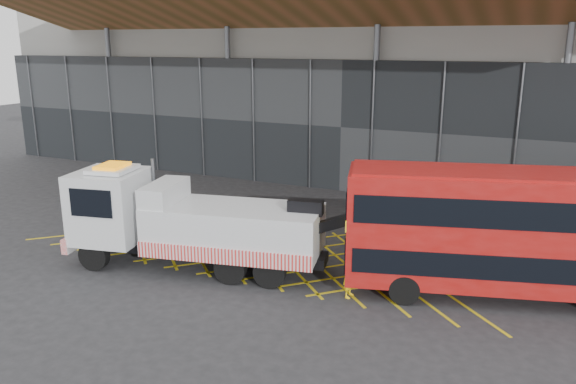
% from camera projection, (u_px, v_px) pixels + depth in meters
% --- Properties ---
extents(ground_plane, '(120.00, 120.00, 0.00)m').
position_uv_depth(ground_plane, '(216.00, 242.00, 26.17)').
color(ground_plane, '#242426').
extents(road_markings, '(21.56, 7.16, 0.01)m').
position_uv_depth(road_markings, '(262.00, 250.00, 25.19)').
color(road_markings, gold).
rests_on(road_markings, ground_plane).
extents(construction_building, '(55.00, 23.97, 18.00)m').
position_uv_depth(construction_building, '(376.00, 43.00, 39.16)').
color(construction_building, gray).
rests_on(construction_building, ground_plane).
extents(recovery_truck, '(12.29, 4.92, 4.27)m').
position_uv_depth(recovery_truck, '(186.00, 221.00, 22.82)').
color(recovery_truck, black).
rests_on(recovery_truck, ground_plane).
extents(bus_towed, '(11.83, 5.73, 4.71)m').
position_uv_depth(bus_towed, '(511.00, 229.00, 19.91)').
color(bus_towed, '#9E0F0C').
rests_on(bus_towed, ground_plane).
extents(worker, '(0.43, 0.65, 1.75)m').
position_uv_depth(worker, '(350.00, 274.00, 20.37)').
color(worker, yellow).
rests_on(worker, ground_plane).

